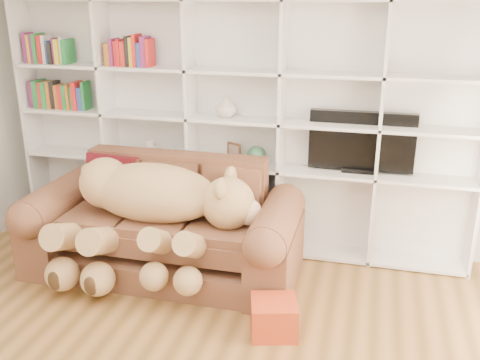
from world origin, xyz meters
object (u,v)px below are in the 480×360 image
(sofa, at_px, (165,231))
(teddy_bear, at_px, (150,207))
(gift_box, at_px, (274,317))
(tv, at_px, (361,142))

(sofa, relative_size, teddy_bear, 1.40)
(sofa, xyz_separation_m, teddy_bear, (-0.04, -0.20, 0.31))
(gift_box, xyz_separation_m, tv, (0.51, 1.44, 1.00))
(teddy_bear, distance_m, tv, 1.99)
(teddy_bear, height_order, tv, tv)
(sofa, height_order, teddy_bear, teddy_bear)
(sofa, relative_size, gift_box, 7.14)
(tv, bearing_deg, teddy_bear, -151.39)
(teddy_bear, bearing_deg, gift_box, -26.13)
(sofa, xyz_separation_m, gift_box, (1.15, -0.72, -0.25))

